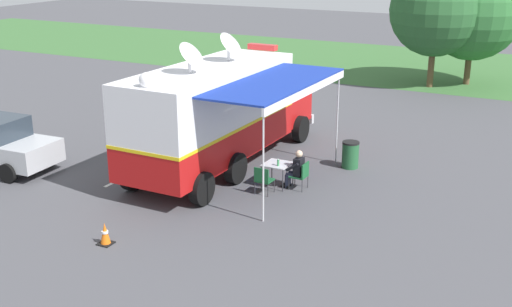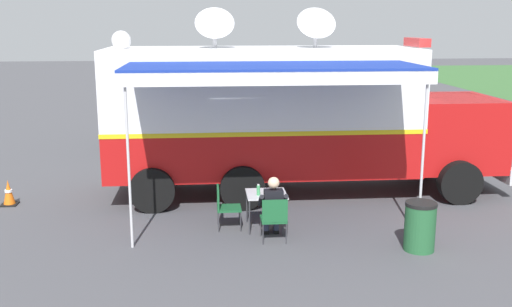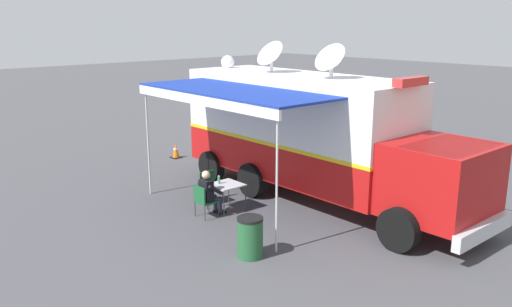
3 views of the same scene
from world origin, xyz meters
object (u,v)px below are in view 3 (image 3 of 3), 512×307
(folding_table, at_px, (226,186))
(water_bottle, at_px, (219,180))
(seated_responder, at_px, (209,192))
(command_truck, at_px, (314,133))
(folding_chair_at_table, at_px, (203,199))
(traffic_cone, at_px, (176,151))
(car_behind_truck, at_px, (353,122))
(trash_bin, at_px, (250,237))
(folding_chair_beside_table, at_px, (209,184))

(folding_table, distance_m, water_bottle, 0.26)
(folding_table, distance_m, seated_responder, 0.61)
(command_truck, bearing_deg, folding_table, -20.60)
(folding_table, xyz_separation_m, folding_chair_at_table, (0.80, 0.05, -0.16))
(folding_table, height_order, traffic_cone, folding_table)
(water_bottle, height_order, traffic_cone, water_bottle)
(folding_chair_at_table, bearing_deg, water_bottle, -162.07)
(folding_chair_at_table, height_order, car_behind_truck, car_behind_truck)
(command_truck, relative_size, trash_bin, 10.47)
(command_truck, bearing_deg, traffic_cone, -87.14)
(car_behind_truck, bearing_deg, trash_bin, 27.23)
(folding_table, relative_size, folding_chair_beside_table, 0.93)
(command_truck, relative_size, water_bottle, 42.53)
(seated_responder, bearing_deg, trash_bin, 71.62)
(command_truck, xyz_separation_m, folding_chair_beside_table, (2.39, -1.77, -1.43))
(folding_chair_beside_table, height_order, trash_bin, trash_bin)
(command_truck, distance_m, trash_bin, 4.55)
(seated_responder, bearing_deg, water_bottle, -155.73)
(seated_responder, distance_m, traffic_cone, 6.35)
(water_bottle, bearing_deg, car_behind_truck, -164.13)
(seated_responder, distance_m, trash_bin, 2.74)
(trash_bin, bearing_deg, command_truck, -156.38)
(command_truck, xyz_separation_m, seated_responder, (3.07, -0.87, -1.30))
(trash_bin, bearing_deg, car_behind_truck, -152.77)
(folding_table, bearing_deg, trash_bin, 60.91)
(folding_table, xyz_separation_m, traffic_cone, (-2.13, -5.66, -0.39))
(folding_table, relative_size, folding_chair_at_table, 0.93)
(water_bottle, relative_size, folding_chair_at_table, 0.26)
(water_bottle, distance_m, traffic_cone, 5.95)
(trash_bin, height_order, traffic_cone, trash_bin)
(command_truck, bearing_deg, folding_chair_beside_table, -36.58)
(folding_chair_beside_table, xyz_separation_m, car_behind_truck, (-9.01, -1.94, 0.37))
(command_truck, bearing_deg, car_behind_truck, -150.72)
(seated_responder, bearing_deg, folding_chair_at_table, -0.90)
(command_truck, height_order, folding_chair_at_table, command_truck)
(water_bottle, xyz_separation_m, seated_responder, (0.50, 0.23, -0.18))
(folding_chair_beside_table, relative_size, car_behind_truck, 0.20)
(water_bottle, bearing_deg, traffic_cone, -112.21)
(traffic_cone, bearing_deg, seated_responder, 64.35)
(folding_chair_at_table, distance_m, car_behind_truck, 10.29)
(folding_table, xyz_separation_m, trash_bin, (1.47, 2.65, -0.22))
(folding_chair_at_table, height_order, trash_bin, trash_bin)
(trash_bin, xyz_separation_m, car_behind_truck, (-10.55, -5.43, 0.42))
(folding_chair_beside_table, relative_size, traffic_cone, 1.50)
(water_bottle, bearing_deg, command_truck, 156.85)
(folding_chair_at_table, bearing_deg, trash_bin, 75.48)
(folding_chair_at_table, xyz_separation_m, trash_bin, (0.67, 2.60, -0.06))
(seated_responder, relative_size, car_behind_truck, 0.29)
(traffic_cone, bearing_deg, trash_bin, 66.54)
(water_bottle, xyz_separation_m, traffic_cone, (-2.24, -5.49, -0.55))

